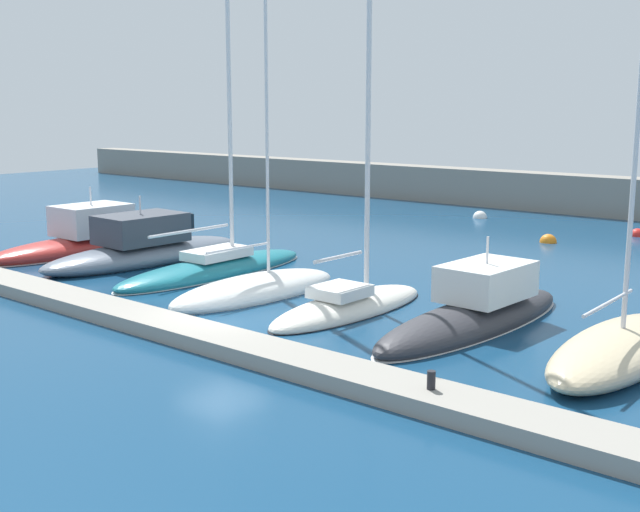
{
  "coord_description": "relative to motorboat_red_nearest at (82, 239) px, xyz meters",
  "views": [
    {
      "loc": [
        18.24,
        -16.68,
        6.88
      ],
      "look_at": [
        0.52,
        4.23,
        1.75
      ],
      "focal_mm": 45.05,
      "sensor_mm": 36.0,
      "label": 1
    }
  ],
  "objects": [
    {
      "name": "sailboat_ivory_fifth",
      "position": [
        16.68,
        -0.6,
        -0.33
      ],
      "size": [
        2.32,
        7.67,
        16.67
      ],
      "rotation": [
        0.0,
        0.0,
        1.56
      ],
      "color": "silver",
      "rests_on": "ground_plane"
    },
    {
      "name": "mooring_buoy_orange",
      "position": [
        15.78,
        17.03,
        -0.63
      ],
      "size": [
        0.87,
        0.87,
        0.87
      ],
      "primitive_type": "sphere",
      "color": "orange",
      "rests_on": "ground_plane"
    },
    {
      "name": "motorboat_red_nearest",
      "position": [
        0.0,
        0.0,
        0.0
      ],
      "size": [
        2.91,
        9.22,
        3.36
      ],
      "rotation": [
        0.0,
        0.0,
        1.58
      ],
      "color": "#B72D28",
      "rests_on": "ground_plane"
    },
    {
      "name": "ground_plane",
      "position": [
        14.82,
        -4.77,
        -0.63
      ],
      "size": [
        120.0,
        120.0,
        0.0
      ],
      "primitive_type": "plane",
      "color": "navy"
    },
    {
      "name": "mooring_buoy_white",
      "position": [
        8.58,
        22.89,
        -0.63
      ],
      "size": [
        0.89,
        0.89,
        0.89
      ],
      "primitive_type": "sphere",
      "color": "white",
      "rests_on": "ground_plane"
    },
    {
      "name": "sailboat_sand_seventh",
      "position": [
        25.72,
        -0.19,
        -0.17
      ],
      "size": [
        2.82,
        8.09,
        15.88
      ],
      "rotation": [
        0.0,
        0.0,
        1.6
      ],
      "color": "beige",
      "rests_on": "ground_plane"
    },
    {
      "name": "dock_bollard",
      "position": [
        23.61,
        -6.33,
        0.04
      ],
      "size": [
        0.2,
        0.2,
        0.44
      ],
      "primitive_type": "cylinder",
      "color": "black",
      "rests_on": "dock_pier"
    },
    {
      "name": "mooring_buoy_red",
      "position": [
        18.56,
        22.07,
        -0.63
      ],
      "size": [
        0.83,
        0.83,
        0.83
      ],
      "primitive_type": "sphere",
      "color": "red",
      "rests_on": "ground_plane"
    },
    {
      "name": "breakwater_seawall",
      "position": [
        14.82,
        28.85,
        0.63
      ],
      "size": [
        108.0,
        2.11,
        2.51
      ],
      "primitive_type": "cube",
      "color": "gray",
      "rests_on": "ground_plane"
    },
    {
      "name": "dock_pier",
      "position": [
        14.82,
        -6.33,
        -0.41
      ],
      "size": [
        34.3,
        1.59,
        0.44
      ],
      "primitive_type": "cube",
      "color": "gray",
      "rests_on": "ground_plane"
    },
    {
      "name": "motorboat_charcoal_sixth",
      "position": [
        20.9,
        0.56,
        -0.2
      ],
      "size": [
        2.77,
        10.0,
        3.26
      ],
      "rotation": [
        0.0,
        0.0,
        1.53
      ],
      "color": "#2D2D33",
      "rests_on": "ground_plane"
    },
    {
      "name": "sailboat_teal_third",
      "position": [
        8.48,
        0.72,
        -0.3
      ],
      "size": [
        2.94,
        10.31,
        18.06
      ],
      "rotation": [
        0.0,
        0.0,
        1.6
      ],
      "color": "#19707F",
      "rests_on": "ground_plane"
    },
    {
      "name": "motorboat_slate_second",
      "position": [
        4.23,
        0.43,
        0.0
      ],
      "size": [
        3.38,
        10.3,
        3.26
      ],
      "rotation": [
        0.0,
        0.0,
        1.55
      ],
      "color": "slate",
      "rests_on": "ground_plane"
    },
    {
      "name": "sailboat_white_fourth",
      "position": [
        12.66,
        -1.04,
        -0.38
      ],
      "size": [
        2.92,
        7.77,
        16.6
      ],
      "rotation": [
        0.0,
        0.0,
        1.51
      ],
      "color": "white",
      "rests_on": "ground_plane"
    }
  ]
}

